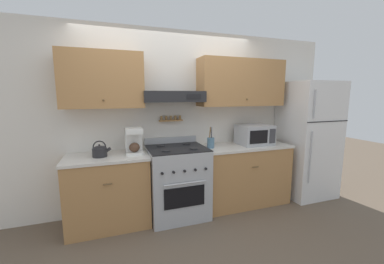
{
  "coord_description": "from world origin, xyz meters",
  "views": [
    {
      "loc": [
        -0.82,
        -2.69,
        1.64
      ],
      "look_at": [
        0.21,
        0.26,
        1.15
      ],
      "focal_mm": 22.0,
      "sensor_mm": 36.0,
      "label": 1
    }
  ],
  "objects_px": {
    "stove_range": "(177,181)",
    "microwave": "(254,135)",
    "refrigerator": "(307,139)",
    "tea_kettle": "(100,151)",
    "coffee_maker": "(134,141)",
    "utensil_crock": "(211,142)"
  },
  "relations": [
    {
      "from": "stove_range",
      "to": "microwave",
      "type": "height_order",
      "value": "microwave"
    },
    {
      "from": "refrigerator",
      "to": "tea_kettle",
      "type": "height_order",
      "value": "refrigerator"
    },
    {
      "from": "coffee_maker",
      "to": "refrigerator",
      "type": "bearing_deg",
      "value": -1.51
    },
    {
      "from": "stove_range",
      "to": "microwave",
      "type": "relative_size",
      "value": 2.13
    },
    {
      "from": "refrigerator",
      "to": "coffee_maker",
      "type": "xyz_separation_m",
      "value": [
        -2.76,
        0.07,
        0.14
      ]
    },
    {
      "from": "coffee_maker",
      "to": "microwave",
      "type": "relative_size",
      "value": 0.69
    },
    {
      "from": "refrigerator",
      "to": "utensil_crock",
      "type": "relative_size",
      "value": 6.17
    },
    {
      "from": "microwave",
      "to": "utensil_crock",
      "type": "bearing_deg",
      "value": -178.6
    },
    {
      "from": "tea_kettle",
      "to": "coffee_maker",
      "type": "bearing_deg",
      "value": 3.78
    },
    {
      "from": "stove_range",
      "to": "coffee_maker",
      "type": "relative_size",
      "value": 3.1
    },
    {
      "from": "stove_range",
      "to": "refrigerator",
      "type": "bearing_deg",
      "value": -0.49
    },
    {
      "from": "microwave",
      "to": "utensil_crock",
      "type": "xyz_separation_m",
      "value": [
        -0.73,
        -0.02,
        -0.07
      ]
    },
    {
      "from": "tea_kettle",
      "to": "stove_range",
      "type": "bearing_deg",
      "value": -1.6
    },
    {
      "from": "stove_range",
      "to": "tea_kettle",
      "type": "distance_m",
      "value": 1.08
    },
    {
      "from": "tea_kettle",
      "to": "utensil_crock",
      "type": "xyz_separation_m",
      "value": [
        1.47,
        0.0,
        0.01
      ]
    },
    {
      "from": "refrigerator",
      "to": "utensil_crock",
      "type": "distance_m",
      "value": 1.71
    },
    {
      "from": "stove_range",
      "to": "utensil_crock",
      "type": "bearing_deg",
      "value": 3.04
    },
    {
      "from": "stove_range",
      "to": "tea_kettle",
      "type": "relative_size",
      "value": 4.68
    },
    {
      "from": "stove_range",
      "to": "microwave",
      "type": "bearing_deg",
      "value": 2.07
    },
    {
      "from": "stove_range",
      "to": "refrigerator",
      "type": "xyz_separation_m",
      "value": [
        2.21,
        -0.02,
        0.45
      ]
    },
    {
      "from": "microwave",
      "to": "coffee_maker",
      "type": "bearing_deg",
      "value": 179.71
    },
    {
      "from": "refrigerator",
      "to": "stove_range",
      "type": "bearing_deg",
      "value": 179.51
    }
  ]
}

